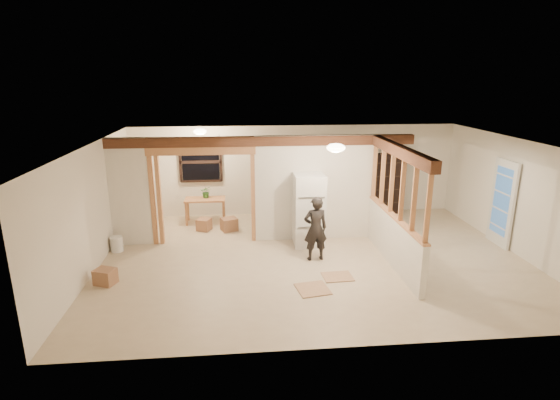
{
  "coord_description": "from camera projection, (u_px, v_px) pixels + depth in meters",
  "views": [
    {
      "loc": [
        -1.54,
        -8.65,
        3.81
      ],
      "look_at": [
        -0.69,
        0.4,
        1.21
      ],
      "focal_mm": 28.0,
      "sensor_mm": 36.0,
      "label": 1
    }
  ],
  "objects": [
    {
      "name": "header_beam_back",
      "position": [
        263.0,
        141.0,
        9.87
      ],
      "size": [
        7.0,
        0.18,
        0.22
      ],
      "primitive_type": "cube",
      "color": "#57301E",
      "rests_on": "ceiling"
    },
    {
      "name": "doorway_frame",
      "position": [
        203.0,
        197.0,
        10.1
      ],
      "size": [
        2.46,
        0.14,
        2.2
      ],
      "primitive_type": "cube",
      "color": "tan",
      "rests_on": "floor"
    },
    {
      "name": "header_beam_right",
      "position": [
        400.0,
        151.0,
        8.57
      ],
      "size": [
        0.18,
        3.3,
        0.22
      ],
      "primitive_type": "cube",
      "color": "#57301E",
      "rests_on": "ceiling"
    },
    {
      "name": "window_back",
      "position": [
        201.0,
        162.0,
        11.84
      ],
      "size": [
        1.12,
        0.1,
        1.1
      ],
      "primitive_type": "cube",
      "color": "black",
      "rests_on": "wall_back"
    },
    {
      "name": "bucket",
      "position": [
        117.0,
        244.0,
        9.78
      ],
      "size": [
        0.3,
        0.3,
        0.34
      ],
      "primitive_type": "cylinder",
      "rotation": [
        0.0,
        0.0,
        0.11
      ],
      "color": "silver",
      "rests_on": "floor"
    },
    {
      "name": "wall_left",
      "position": [
        92.0,
        208.0,
        8.72
      ],
      "size": [
        0.01,
        6.5,
        2.5
      ],
      "primitive_type": "cube",
      "color": "white",
      "rests_on": "floor"
    },
    {
      "name": "work_table",
      "position": [
        206.0,
        211.0,
        11.66
      ],
      "size": [
        1.06,
        0.54,
        0.67
      ],
      "primitive_type": "cube",
      "rotation": [
        0.0,
        0.0,
        -0.01
      ],
      "color": "tan",
      "rests_on": "floor"
    },
    {
      "name": "box_util_a",
      "position": [
        229.0,
        224.0,
        11.1
      ],
      "size": [
        0.48,
        0.45,
        0.33
      ],
      "primitive_type": "cube",
      "rotation": [
        0.0,
        0.0,
        0.37
      ],
      "color": "#9C6B4B",
      "rests_on": "floor"
    },
    {
      "name": "refrigerator",
      "position": [
        309.0,
        210.0,
        10.01
      ],
      "size": [
        0.69,
        0.67,
        1.67
      ],
      "primitive_type": "cube",
      "color": "silver",
      "rests_on": "floor"
    },
    {
      "name": "box_util_b",
      "position": [
        204.0,
        224.0,
        11.14
      ],
      "size": [
        0.41,
        0.41,
        0.3
      ],
      "primitive_type": "cube",
      "rotation": [
        0.0,
        0.0,
        -0.39
      ],
      "color": "#9C6B4B",
      "rests_on": "floor"
    },
    {
      "name": "partition_center",
      "position": [
        314.0,
        188.0,
        10.29
      ],
      "size": [
        2.8,
        0.12,
        2.5
      ],
      "primitive_type": "cube",
      "color": "silver",
      "rests_on": "floor"
    },
    {
      "name": "wall_right",
      "position": [
        518.0,
        197.0,
        9.52
      ],
      "size": [
        0.01,
        6.5,
        2.5
      ],
      "primitive_type": "cube",
      "color": "white",
      "rests_on": "floor"
    },
    {
      "name": "woman",
      "position": [
        315.0,
        229.0,
        9.2
      ],
      "size": [
        0.54,
        0.39,
        1.4
      ],
      "primitive_type": "imported",
      "rotation": [
        0.0,
        0.0,
        3.25
      ],
      "color": "black",
      "rests_on": "floor"
    },
    {
      "name": "pony_wall",
      "position": [
        393.0,
        240.0,
        9.09
      ],
      "size": [
        0.12,
        3.2,
        1.0
      ],
      "primitive_type": "cube",
      "color": "silver",
      "rests_on": "floor"
    },
    {
      "name": "partition_left_stub",
      "position": [
        130.0,
        193.0,
        9.91
      ],
      "size": [
        0.9,
        0.12,
        2.5
      ],
      "primitive_type": "cube",
      "color": "silver",
      "rests_on": "floor"
    },
    {
      "name": "ceiling",
      "position": [
        316.0,
        143.0,
        8.78
      ],
      "size": [
        9.0,
        6.5,
        0.01
      ],
      "primitive_type": "cube",
      "color": "white"
    },
    {
      "name": "ceiling_dome_main",
      "position": [
        336.0,
        148.0,
        8.33
      ],
      "size": [
        0.36,
        0.36,
        0.16
      ],
      "primitive_type": "ellipsoid",
      "color": "#FFEABF",
      "rests_on": "ceiling"
    },
    {
      "name": "stud_partition",
      "position": [
        397.0,
        187.0,
        8.77
      ],
      "size": [
        0.14,
        3.2,
        1.32
      ],
      "primitive_type": "cube",
      "color": "tan",
      "rests_on": "pony_wall"
    },
    {
      "name": "wall_back",
      "position": [
        295.0,
        170.0,
        12.23
      ],
      "size": [
        9.0,
        0.01,
        2.5
      ],
      "primitive_type": "cube",
      "color": "white",
      "rests_on": "floor"
    },
    {
      "name": "floor_panel_far",
      "position": [
        338.0,
        277.0,
        8.56
      ],
      "size": [
        0.6,
        0.49,
        0.02
      ],
      "primitive_type": "cube",
      "rotation": [
        0.0,
        0.0,
        0.05
      ],
      "color": "tan",
      "rests_on": "floor"
    },
    {
      "name": "bookshelf",
      "position": [
        389.0,
        184.0,
        12.37
      ],
      "size": [
        0.86,
        0.29,
        1.72
      ],
      "primitive_type": "cube",
      "color": "black",
      "rests_on": "floor"
    },
    {
      "name": "wall_front",
      "position": [
        354.0,
        268.0,
        6.01
      ],
      "size": [
        9.0,
        0.01,
        2.5
      ],
      "primitive_type": "cube",
      "color": "white",
      "rests_on": "floor"
    },
    {
      "name": "ceiling_dome_util",
      "position": [
        200.0,
        131.0,
        10.76
      ],
      "size": [
        0.32,
        0.32,
        0.14
      ],
      "primitive_type": "ellipsoid",
      "color": "#FFEABF",
      "rests_on": "ceiling"
    },
    {
      "name": "box_front",
      "position": [
        105.0,
        277.0,
        8.25
      ],
      "size": [
        0.45,
        0.41,
        0.3
      ],
      "primitive_type": "cube",
      "rotation": [
        0.0,
        0.0,
        -0.38
      ],
      "color": "#9C6B4B",
      "rests_on": "floor"
    },
    {
      "name": "floor_panel_near",
      "position": [
        313.0,
        289.0,
        8.06
      ],
      "size": [
        0.66,
        0.66,
        0.02
      ],
      "primitive_type": "cube",
      "rotation": [
        0.0,
        0.0,
        0.17
      ],
      "color": "tan",
      "rests_on": "floor"
    },
    {
      "name": "shop_vac",
      "position": [
        139.0,
        216.0,
        11.41
      ],
      "size": [
        0.47,
        0.47,
        0.54
      ],
      "primitive_type": "cylinder",
      "rotation": [
        0.0,
        0.0,
        0.14
      ],
      "color": "#A1140B",
      "rests_on": "floor"
    },
    {
      "name": "french_door",
      "position": [
        502.0,
        203.0,
        9.97
      ],
      "size": [
        0.12,
        0.86,
        2.0
      ],
      "primitive_type": "cube",
      "color": "white",
      "rests_on": "floor"
    },
    {
      "name": "floor",
      "position": [
        313.0,
        258.0,
        9.47
      ],
      "size": [
        9.0,
        6.5,
        0.01
      ],
      "primitive_type": "cube",
      "color": "beige",
      "rests_on": "ground"
    },
    {
      "name": "hanging_bulb",
      "position": [
        220.0,
        148.0,
        10.22
      ],
      "size": [
        0.07,
        0.07,
        0.07
      ],
      "primitive_type": "ellipsoid",
      "color": "#FFD88C",
      "rests_on": "ceiling"
    },
    {
      "name": "potted_plant",
      "position": [
        206.0,
        192.0,
        11.62
      ],
      "size": [
        0.29,
        0.26,
        0.32
      ],
      "primitive_type": "imported",
      "rotation": [
        0.0,
        0.0,
        -0.03
      ],
      "color": "#235226",
      "rests_on": "work_table"
    }
  ]
}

